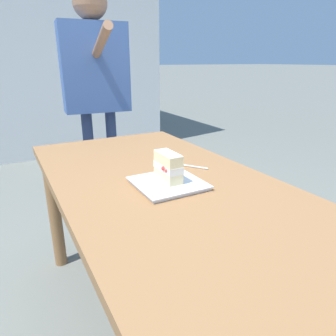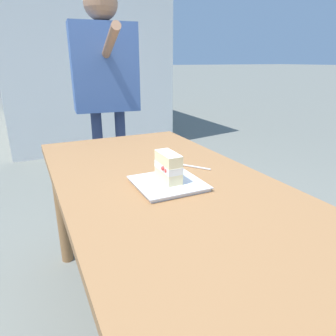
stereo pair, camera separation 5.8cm
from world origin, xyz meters
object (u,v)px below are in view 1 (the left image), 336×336
(patio_table, at_px, (169,206))
(diner_person, at_px, (95,72))
(dessert_fork, at_px, (187,166))
(cake_slice, at_px, (168,167))
(dessert_plate, at_px, (168,184))

(patio_table, bearing_deg, diner_person, 175.46)
(diner_person, bearing_deg, dessert_fork, 3.46)
(cake_slice, xyz_separation_m, diner_person, (-1.26, 0.11, 0.30))
(dessert_plate, bearing_deg, patio_table, 143.65)
(patio_table, relative_size, cake_slice, 12.49)
(patio_table, relative_size, diner_person, 0.99)
(dessert_fork, bearing_deg, dessert_plate, -49.85)
(cake_slice, bearing_deg, patio_table, 135.32)
(dessert_plate, xyz_separation_m, dessert_fork, (-0.15, 0.18, -0.00))
(patio_table, height_order, cake_slice, cake_slice)
(cake_slice, bearing_deg, dessert_plate, -31.37)
(patio_table, height_order, dessert_plate, dessert_plate)
(cake_slice, relative_size, dessert_fork, 0.91)
(dessert_plate, height_order, diner_person, diner_person)
(dessert_plate, height_order, dessert_fork, dessert_plate)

